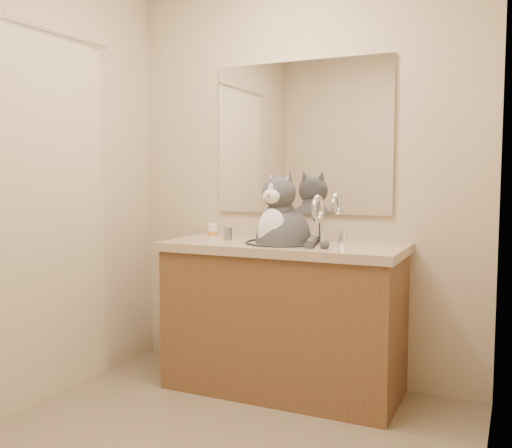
{
  "coord_description": "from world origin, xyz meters",
  "views": [
    {
      "loc": [
        1.19,
        -1.98,
        1.23
      ],
      "look_at": [
        -0.03,
        0.65,
        0.98
      ],
      "focal_mm": 40.0,
      "sensor_mm": 36.0,
      "label": 1
    }
  ],
  "objects": [
    {
      "name": "pill_bottle_redcap",
      "position": [
        -0.43,
        0.94,
        0.89
      ],
      "size": [
        0.06,
        0.06,
        0.09
      ],
      "rotation": [
        0.0,
        0.0,
        -0.28
      ],
      "color": "white",
      "rests_on": "vanity"
    },
    {
      "name": "grey_canister",
      "position": [
        -0.34,
        0.95,
        0.89
      ],
      "size": [
        0.05,
        0.05,
        0.07
      ],
      "rotation": [
        0.0,
        0.0,
        0.13
      ],
      "color": "gray",
      "rests_on": "vanity"
    },
    {
      "name": "mirror",
      "position": [
        0.0,
        1.24,
        1.45
      ],
      "size": [
        1.1,
        0.02,
        0.9
      ],
      "primitive_type": "cube",
      "color": "white",
      "rests_on": "room"
    },
    {
      "name": "pill_bottle_orange",
      "position": [
        -0.43,
        0.92,
        0.9
      ],
      "size": [
        0.07,
        0.07,
        0.09
      ],
      "rotation": [
        0.0,
        0.0,
        -0.37
      ],
      "color": "white",
      "rests_on": "vanity"
    },
    {
      "name": "cat",
      "position": [
        -0.01,
        0.97,
        0.89
      ],
      "size": [
        0.44,
        0.42,
        0.62
      ],
      "rotation": [
        0.0,
        0.0,
        -0.19
      ],
      "color": "#414146",
      "rests_on": "vanity"
    },
    {
      "name": "shower_curtain",
      "position": [
        -1.05,
        0.1,
        1.03
      ],
      "size": [
        0.02,
        1.3,
        1.93
      ],
      "color": "beige",
      "rests_on": "ground"
    },
    {
      "name": "vanity",
      "position": [
        0.0,
        0.96,
        0.44
      ],
      "size": [
        1.34,
        0.59,
        1.12
      ],
      "color": "brown",
      "rests_on": "ground"
    },
    {
      "name": "room",
      "position": [
        0.0,
        0.0,
        1.2
      ],
      "size": [
        2.22,
        2.52,
        2.42
      ],
      "color": "#7D7156",
      "rests_on": "ground"
    }
  ]
}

